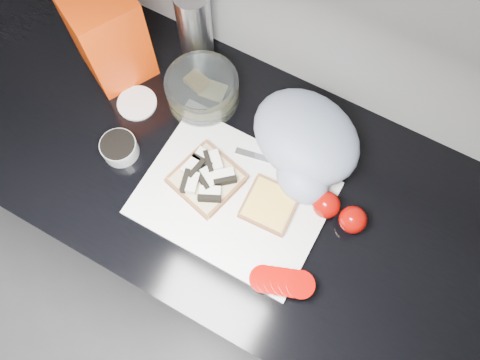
# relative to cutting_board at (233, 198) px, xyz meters

# --- Properties ---
(base_cabinet) EXTENTS (3.50, 0.60, 0.86)m
(base_cabinet) POSITION_rel_cutting_board_xyz_m (-0.11, 0.05, -0.48)
(base_cabinet) COLOR black
(base_cabinet) RESTS_ON ground
(countertop) EXTENTS (3.50, 0.64, 0.04)m
(countertop) POSITION_rel_cutting_board_xyz_m (-0.11, 0.05, -0.03)
(countertop) COLOR black
(countertop) RESTS_ON base_cabinet
(cutting_board) EXTENTS (0.40, 0.30, 0.01)m
(cutting_board) POSITION_rel_cutting_board_xyz_m (0.00, 0.00, 0.00)
(cutting_board) COLOR white
(cutting_board) RESTS_ON countertop
(bread_left) EXTENTS (0.17, 0.17, 0.04)m
(bread_left) POSITION_rel_cutting_board_xyz_m (-0.07, 0.01, 0.02)
(bread_left) COLOR beige
(bread_left) RESTS_ON cutting_board
(bread_right) EXTENTS (0.12, 0.12, 0.02)m
(bread_right) POSITION_rel_cutting_board_xyz_m (0.08, 0.02, 0.01)
(bread_right) COLOR beige
(bread_right) RESTS_ON cutting_board
(tomato_slices) EXTENTS (0.15, 0.10, 0.03)m
(tomato_slices) POSITION_rel_cutting_board_xyz_m (0.18, -0.12, 0.02)
(tomato_slices) COLOR #9B0803
(tomato_slices) RESTS_ON cutting_board
(knife) EXTENTS (0.20, 0.05, 0.01)m
(knife) POSITION_rel_cutting_board_xyz_m (0.07, 0.13, 0.01)
(knife) COLOR silver
(knife) RESTS_ON cutting_board
(seed_tub) EXTENTS (0.08, 0.08, 0.04)m
(seed_tub) POSITION_rel_cutting_board_xyz_m (-0.28, -0.03, 0.02)
(seed_tub) COLOR #AEB4B3
(seed_tub) RESTS_ON countertop
(tub_lid) EXTENTS (0.12, 0.12, 0.01)m
(tub_lid) POSITION_rel_cutting_board_xyz_m (-0.32, 0.10, -0.00)
(tub_lid) COLOR white
(tub_lid) RESTS_ON countertop
(glass_bowl) EXTENTS (0.17, 0.17, 0.07)m
(glass_bowl) POSITION_rel_cutting_board_xyz_m (-0.19, 0.19, 0.03)
(glass_bowl) COLOR silver
(glass_bowl) RESTS_ON countertop
(bread_bag) EXTENTS (0.20, 0.20, 0.24)m
(bread_bag) POSITION_rel_cutting_board_xyz_m (-0.42, 0.17, 0.11)
(bread_bag) COLOR #F82D04
(bread_bag) RESTS_ON countertop
(steel_canister) EXTENTS (0.08, 0.08, 0.19)m
(steel_canister) POSITION_rel_cutting_board_xyz_m (-0.27, 0.30, 0.09)
(steel_canister) COLOR silver
(steel_canister) RESTS_ON countertop
(grocery_bag) EXTENTS (0.31, 0.30, 0.11)m
(grocery_bag) POSITION_rel_cutting_board_xyz_m (0.08, 0.18, 0.05)
(grocery_bag) COLOR #94A0B7
(grocery_bag) RESTS_ON countertop
(whole_tomatoes) EXTENTS (0.12, 0.06, 0.06)m
(whole_tomatoes) POSITION_rel_cutting_board_xyz_m (0.22, 0.08, 0.02)
(whole_tomatoes) COLOR #9B0803
(whole_tomatoes) RESTS_ON countertop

